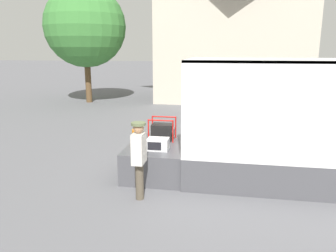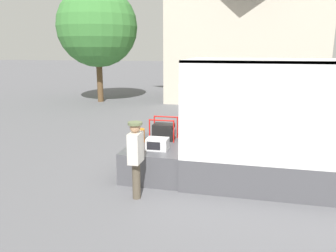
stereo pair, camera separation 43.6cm
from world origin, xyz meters
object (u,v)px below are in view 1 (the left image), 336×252
(microwave, at_px, (158,144))
(portable_generator, at_px, (163,132))
(orange_bucket, at_px, (138,136))
(street_tree, at_px, (85,27))
(box_truck, at_px, (330,146))
(worker_person, at_px, (139,153))

(microwave, bearing_deg, portable_generator, 93.04)
(orange_bucket, xyz_separation_m, street_tree, (-6.08, 10.86, 3.56))
(microwave, bearing_deg, box_truck, 6.69)
(microwave, relative_size, worker_person, 0.31)
(box_truck, relative_size, orange_bucket, 16.34)
(portable_generator, distance_m, worker_person, 2.12)
(street_tree, bearing_deg, worker_person, -62.44)
(orange_bucket, height_order, worker_person, worker_person)
(street_tree, bearing_deg, box_truck, -45.11)
(orange_bucket, xyz_separation_m, worker_person, (0.49, -1.73, 0.10))
(box_truck, bearing_deg, orange_bucket, 179.22)
(box_truck, bearing_deg, microwave, -173.31)
(orange_bucket, relative_size, worker_person, 0.21)
(box_truck, distance_m, orange_bucket, 4.81)
(box_truck, distance_m, microwave, 4.17)
(orange_bucket, relative_size, street_tree, 0.05)
(worker_person, xyz_separation_m, street_tree, (-6.57, 12.59, 3.46))
(worker_person, bearing_deg, street_tree, 117.56)
(box_truck, distance_m, street_tree, 15.83)
(portable_generator, bearing_deg, orange_bucket, -147.31)
(box_truck, xyz_separation_m, worker_person, (-4.31, -1.66, 0.12))
(orange_bucket, height_order, street_tree, street_tree)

